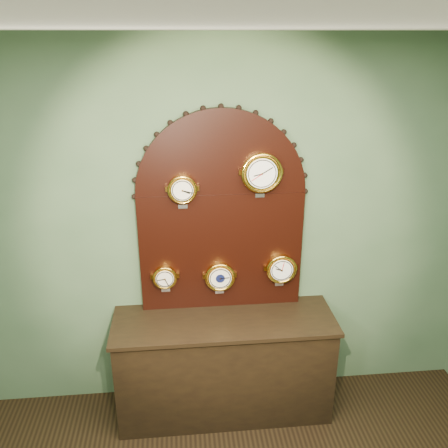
{
  "coord_description": "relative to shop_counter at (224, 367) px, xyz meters",
  "views": [
    {
      "loc": [
        -0.3,
        -0.73,
        2.79
      ],
      "look_at": [
        0.0,
        2.25,
        1.58
      ],
      "focal_mm": 38.13,
      "sensor_mm": 36.0,
      "label": 1
    }
  ],
  "objects": [
    {
      "name": "display_board",
      "position": [
        0.0,
        0.22,
        1.23
      ],
      "size": [
        1.26,
        0.06,
        1.53
      ],
      "color": "black",
      "rests_on": "shop_counter"
    },
    {
      "name": "wall_back",
      "position": [
        0.0,
        0.27,
        1.0
      ],
      "size": [
        4.0,
        0.0,
        4.0
      ],
      "primitive_type": "plane",
      "rotation": [
        1.57,
        0.0,
        0.0
      ],
      "color": "#496747",
      "rests_on": "ground"
    },
    {
      "name": "hygrometer",
      "position": [
        -0.42,
        0.15,
        0.72
      ],
      "size": [
        0.18,
        0.08,
        0.23
      ],
      "color": "gold",
      "rests_on": "display_board"
    },
    {
      "name": "ceiling",
      "position": [
        0.0,
        -2.23,
        2.4
      ],
      "size": [
        5.0,
        5.0,
        0.0
      ],
      "primitive_type": "plane",
      "rotation": [
        3.14,
        0.0,
        0.0
      ],
      "color": "white",
      "rests_on": "wall_back"
    },
    {
      "name": "tide_clock",
      "position": [
        0.44,
        0.15,
        0.75
      ],
      "size": [
        0.23,
        0.08,
        0.28
      ],
      "color": "gold",
      "rests_on": "display_board"
    },
    {
      "name": "barometer",
      "position": [
        -0.02,
        0.15,
        0.71
      ],
      "size": [
        0.23,
        0.08,
        0.28
      ],
      "color": "gold",
      "rests_on": "display_board"
    },
    {
      "name": "arabic_clock",
      "position": [
        0.27,
        0.15,
        1.5
      ],
      "size": [
        0.29,
        0.08,
        0.33
      ],
      "color": "gold",
      "rests_on": "display_board"
    },
    {
      "name": "shop_counter",
      "position": [
        0.0,
        0.0,
        0.0
      ],
      "size": [
        1.6,
        0.5,
        0.8
      ],
      "primitive_type": "cube",
      "color": "black",
      "rests_on": "ground_plane"
    },
    {
      "name": "roman_clock",
      "position": [
        -0.27,
        0.15,
        1.39
      ],
      "size": [
        0.2,
        0.08,
        0.25
      ],
      "color": "gold",
      "rests_on": "display_board"
    }
  ]
}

